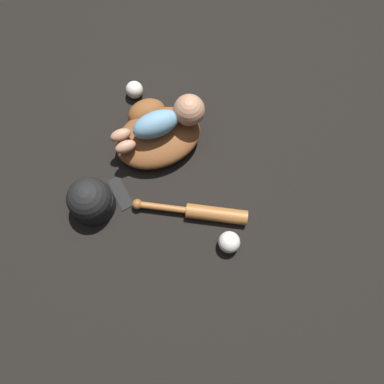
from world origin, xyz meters
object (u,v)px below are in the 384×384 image
Objects in this scene: baseball_spare at (134,90)px; baseball_cap at (91,200)px; baseball at (229,242)px; baseball_glove at (156,133)px; baby_figure at (168,119)px; baseball_bat at (203,213)px.

baseball_cap is (-0.23, -0.45, 0.03)m from baseball_spare.
baseball reaches higher than baseball_spare.
baseball is (0.17, -0.48, -0.01)m from baseball_glove.
baby_figure reaches higher than baseball_glove.
baseball_bat is at bearing -17.82° from baseball_cap.
baseball_cap is at bearing -147.84° from baby_figure.
baseball_spare is at bearing 102.10° from baseball_glove.
baby_figure is at bearing 32.16° from baseball_cap.
baby_figure is 5.08× the size of baseball_spare.
baby_figure is 4.61× the size of baseball.
baseball is 0.35× the size of baseball_cap.
baseball_glove is at bearing 109.60° from baseball.
baby_figure is 0.36m from baseball_bat.
baseball is 0.73m from baseball_spare.
baby_figure is at bearing -67.12° from baseball_spare.
baby_figure reaches higher than baseball_spare.
baby_figure is 0.88× the size of baseball_bat.
baby_figure reaches higher than baseball.
baseball_cap is at bearing 162.18° from baseball_bat.
baseball_bat is at bearing -72.77° from baseball_glove.
baby_figure is (0.05, -0.01, 0.10)m from baseball_glove.
baby_figure is at bearing -11.40° from baseball_glove.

